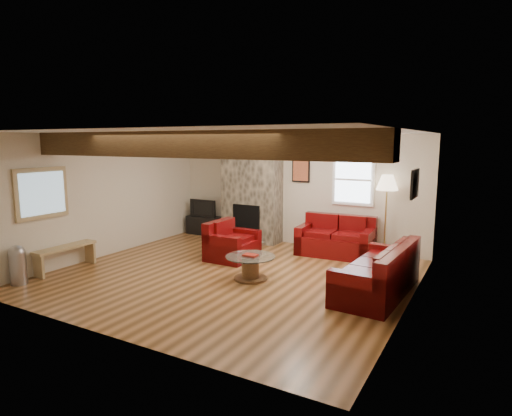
{
  "coord_description": "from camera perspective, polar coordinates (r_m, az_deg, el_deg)",
  "views": [
    {
      "loc": [
        3.97,
        -6.16,
        2.36
      ],
      "look_at": [
        0.29,
        0.4,
        1.18
      ],
      "focal_mm": 30.0,
      "sensor_mm": 36.0,
      "label": 1
    }
  ],
  "objects": [
    {
      "name": "coffee_table",
      "position": [
        7.4,
        -0.75,
        -7.96
      ],
      "size": [
        0.85,
        0.85,
        0.44
      ],
      "color": "#402A14",
      "rests_on": "floor"
    },
    {
      "name": "hatch_window",
      "position": [
        8.4,
        -26.65,
        1.77
      ],
      "size": [
        0.08,
        1.0,
        0.9
      ],
      "primitive_type": null,
      "color": "tan",
      "rests_on": "room"
    },
    {
      "name": "room",
      "position": [
        7.41,
        -3.48,
        0.31
      ],
      "size": [
        8.0,
        8.0,
        8.0
      ],
      "color": "brown",
      "rests_on": "ground"
    },
    {
      "name": "armchair_red",
      "position": [
        8.61,
        -3.17,
        -4.36
      ],
      "size": [
        0.83,
        0.95,
        0.76
      ],
      "primitive_type": null,
      "rotation": [
        0.0,
        0.0,
        1.56
      ],
      "color": "#490509",
      "rests_on": "floor"
    },
    {
      "name": "back_window",
      "position": [
        9.28,
        12.8,
        3.71
      ],
      "size": [
        0.9,
        0.08,
        1.1
      ],
      "primitive_type": null,
      "color": "white",
      "rests_on": "room"
    },
    {
      "name": "television",
      "position": [
        10.9,
        -6.88,
        0.02
      ],
      "size": [
        0.76,
        0.1,
        0.44
      ],
      "primitive_type": "imported",
      "color": "black",
      "rests_on": "tv_cabinet"
    },
    {
      "name": "artwork_right",
      "position": [
        6.57,
        20.35,
        3.05
      ],
      "size": [
        0.06,
        0.55,
        0.42
      ],
      "primitive_type": null,
      "color": "black",
      "rests_on": "room"
    },
    {
      "name": "coal_bucket",
      "position": [
        9.78,
        -3.83,
        -4.0
      ],
      "size": [
        0.37,
        0.37,
        0.35
      ],
      "primitive_type": null,
      "color": "slate",
      "rests_on": "floor"
    },
    {
      "name": "chimney_breast",
      "position": [
        10.04,
        -0.6,
        2.41
      ],
      "size": [
        1.4,
        0.67,
        2.5
      ],
      "color": "#3D382F",
      "rests_on": "floor"
    },
    {
      "name": "artwork_back",
      "position": [
        9.68,
        5.99,
        4.98
      ],
      "size": [
        0.42,
        0.06,
        0.52
      ],
      "primitive_type": null,
      "color": "black",
      "rests_on": "room"
    },
    {
      "name": "pine_bench",
      "position": [
        8.67,
        -24.02,
        -6.12
      ],
      "size": [
        0.28,
        1.19,
        0.45
      ],
      "primitive_type": null,
      "color": "tan",
      "rests_on": "floor"
    },
    {
      "name": "sofa_three",
      "position": [
        6.96,
        15.85,
        -7.87
      ],
      "size": [
        0.96,
        2.06,
        0.78
      ],
      "primitive_type": null,
      "rotation": [
        0.0,
        0.0,
        -1.63
      ],
      "color": "#490509",
      "rests_on": "floor"
    },
    {
      "name": "tv_cabinet",
      "position": [
        10.98,
        -6.84,
        -2.31
      ],
      "size": [
        0.93,
        0.37,
        0.46
      ],
      "primitive_type": "cube",
      "color": "black",
      "rests_on": "floor"
    },
    {
      "name": "oak_beam",
      "position": [
        6.31,
        -9.78,
        8.36
      ],
      "size": [
        6.0,
        0.36,
        0.38
      ],
      "primitive_type": "cube",
      "color": "#331D0F",
      "rests_on": "room"
    },
    {
      "name": "ceiling_dome",
      "position": [
        7.7,
        5.86,
        9.49
      ],
      "size": [
        0.4,
        0.4,
        0.18
      ],
      "primitive_type": null,
      "color": "white",
      "rests_on": "room"
    },
    {
      "name": "pedal_bin",
      "position": [
        8.15,
        -29.17,
        -6.63
      ],
      "size": [
        0.3,
        0.3,
        0.66
      ],
      "primitive_type": null,
      "rotation": [
        0.0,
        0.0,
        -0.16
      ],
      "color": "#96969A",
      "rests_on": "floor"
    },
    {
      "name": "loveseat",
      "position": [
        9.06,
        10.57,
        -3.68
      ],
      "size": [
        1.57,
        0.95,
        0.81
      ],
      "primitive_type": null,
      "rotation": [
        0.0,
        0.0,
        0.05
      ],
      "color": "#490509",
      "rests_on": "floor"
    },
    {
      "name": "floor_lamp",
      "position": [
        8.95,
        17.07,
        2.67
      ],
      "size": [
        0.43,
        0.43,
        1.69
      ],
      "color": "tan",
      "rests_on": "floor"
    }
  ]
}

